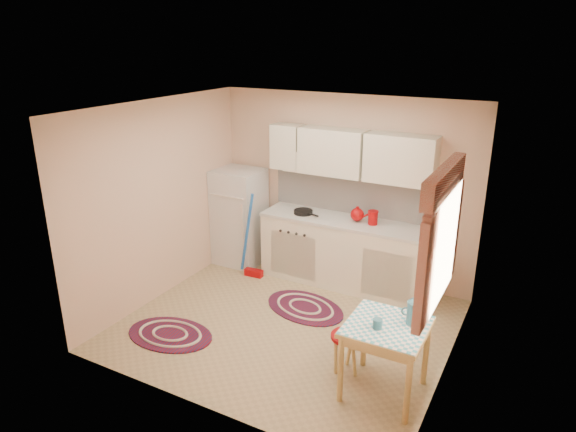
{
  "coord_description": "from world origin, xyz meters",
  "views": [
    {
      "loc": [
        2.49,
        -4.61,
        3.2
      ],
      "look_at": [
        -0.13,
        0.25,
        1.25
      ],
      "focal_mm": 32.0,
      "sensor_mm": 36.0,
      "label": 1
    }
  ],
  "objects_px": {
    "stool": "(347,353)",
    "table": "(384,359)",
    "fridge": "(240,217)",
    "base_cabinets": "(345,253)"
  },
  "relations": [
    {
      "from": "fridge",
      "to": "stool",
      "type": "bearing_deg",
      "value": -35.94
    },
    {
      "from": "fridge",
      "to": "base_cabinets",
      "type": "height_order",
      "value": "fridge"
    },
    {
      "from": "fridge",
      "to": "table",
      "type": "bearing_deg",
      "value": -33.49
    },
    {
      "from": "fridge",
      "to": "table",
      "type": "distance_m",
      "value": 3.41
    },
    {
      "from": "fridge",
      "to": "stool",
      "type": "distance_m",
      "value": 3.01
    },
    {
      "from": "table",
      "to": "fridge",
      "type": "bearing_deg",
      "value": 146.51
    },
    {
      "from": "base_cabinets",
      "to": "stool",
      "type": "height_order",
      "value": "base_cabinets"
    },
    {
      "from": "fridge",
      "to": "table",
      "type": "relative_size",
      "value": 1.94
    },
    {
      "from": "table",
      "to": "stool",
      "type": "distance_m",
      "value": 0.47
    },
    {
      "from": "stool",
      "to": "table",
      "type": "bearing_deg",
      "value": -16.8
    }
  ]
}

